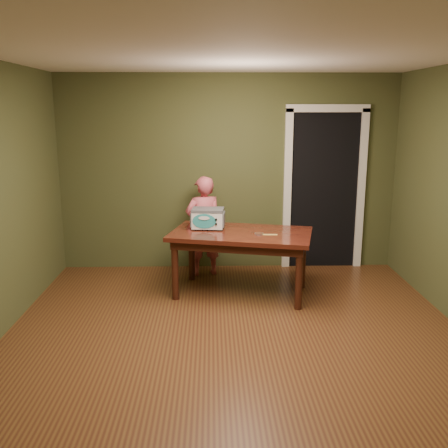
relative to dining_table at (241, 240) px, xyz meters
name	(u,v)px	position (x,y,z in m)	size (l,w,h in m)	color
floor	(237,350)	(-0.12, -1.45, -0.65)	(5.00, 5.00, 0.00)	brown
room_shell	(238,163)	(-0.12, -1.45, 1.06)	(4.52, 5.02, 2.61)	#3F4826
doorway	(319,188)	(1.18, 1.33, 0.41)	(1.10, 0.66, 2.25)	black
dining_table	(241,240)	(0.00, 0.00, 0.00)	(1.77, 1.25, 0.75)	#34110B
toy_oven	(208,218)	(-0.39, 0.18, 0.23)	(0.42, 0.30, 0.24)	#4C4F54
baking_pan	(259,234)	(0.19, -0.14, 0.11)	(0.10, 0.10, 0.02)	silver
spatula	(269,235)	(0.31, -0.15, 0.10)	(0.18, 0.03, 0.01)	#DEC660
child	(204,226)	(-0.45, 0.71, 0.00)	(0.48, 0.31, 1.31)	#C8525F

